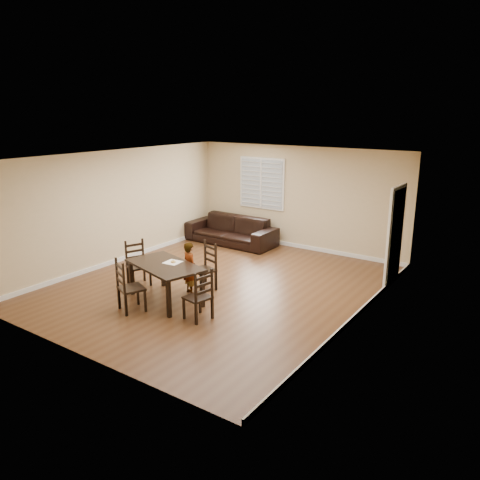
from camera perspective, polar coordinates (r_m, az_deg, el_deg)
name	(u,v)px	position (r m, az deg, el deg)	size (l,w,h in m)	color
ground	(219,286)	(9.95, -2.62, -5.58)	(7.00, 7.00, 0.00)	#56351D
room	(224,200)	(9.57, -1.94, 4.84)	(6.04, 7.04, 2.72)	#D0B88C
dining_table	(165,269)	(9.09, -9.14, -3.46)	(1.76, 1.28, 0.74)	black
chair_near	(208,268)	(9.67, -3.94, -3.38)	(0.55, 0.53, 0.99)	black
chair_far	(125,288)	(8.80, -13.86, -5.75)	(0.58, 0.57, 1.00)	black
chair_left	(136,264)	(10.17, -12.52, -2.88)	(0.54, 0.55, 0.95)	black
chair_right	(202,298)	(8.23, -4.67, -7.07)	(0.47, 0.49, 0.94)	black
child	(190,268)	(9.41, -6.12, -3.43)	(0.39, 0.26, 1.07)	gray
napkin	(173,262)	(9.15, -8.21, -2.70)	(0.30, 0.30, 0.00)	beige
donut	(173,261)	(9.12, -8.15, -2.60)	(0.10, 0.10, 0.04)	#B78C41
sofa	(231,230)	(12.95, -1.11, 1.21)	(2.57, 1.00, 0.75)	black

